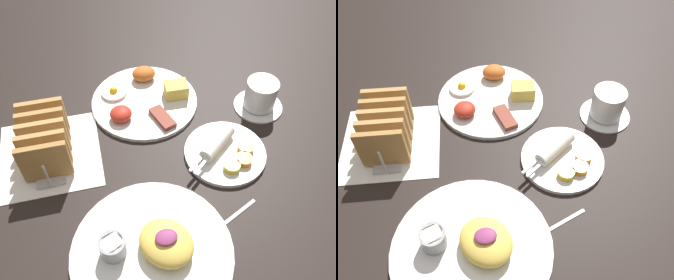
% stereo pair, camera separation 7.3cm
% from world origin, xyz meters
% --- Properties ---
extents(ground_plane, '(3.00, 3.00, 0.00)m').
position_xyz_m(ground_plane, '(0.00, 0.00, 0.00)').
color(ground_plane, black).
extents(napkin_flat, '(0.22, 0.22, 0.00)m').
position_xyz_m(napkin_flat, '(-0.22, 0.09, 0.00)').
color(napkin_flat, white).
rests_on(napkin_flat, ground_plane).
extents(plate_breakfast, '(0.26, 0.26, 0.05)m').
position_xyz_m(plate_breakfast, '(0.02, 0.21, 0.01)').
color(plate_breakfast, white).
rests_on(plate_breakfast, ground_plane).
extents(plate_condiments, '(0.19, 0.18, 0.04)m').
position_xyz_m(plate_condiments, '(0.16, -0.00, 0.01)').
color(plate_condiments, white).
rests_on(plate_condiments, ground_plane).
extents(plate_foreground, '(0.30, 0.30, 0.06)m').
position_xyz_m(plate_foreground, '(-0.05, -0.19, 0.01)').
color(plate_foreground, white).
rests_on(plate_foreground, ground_plane).
extents(toast_rack, '(0.10, 0.18, 0.10)m').
position_xyz_m(toast_rack, '(-0.22, 0.09, 0.05)').
color(toast_rack, '#B7B7BC').
rests_on(toast_rack, ground_plane).
extents(coffee_cup, '(0.12, 0.12, 0.08)m').
position_xyz_m(coffee_cup, '(0.29, 0.12, 0.04)').
color(coffee_cup, white).
rests_on(coffee_cup, ground_plane).
extents(teaspoon, '(0.12, 0.06, 0.01)m').
position_xyz_m(teaspoon, '(0.10, -0.16, 0.00)').
color(teaspoon, silver).
rests_on(teaspoon, ground_plane).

